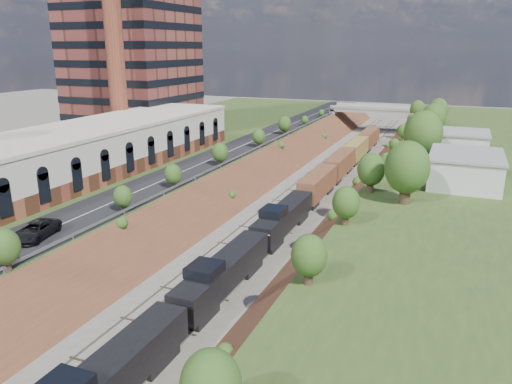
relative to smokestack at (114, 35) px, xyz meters
name	(u,v)px	position (x,y,z in m)	size (l,w,h in m)	color
platform_left	(149,157)	(3.00, 4.00, -22.50)	(44.00, 180.00, 5.00)	#344F20
embankment_left	(253,181)	(25.00, 4.00, -25.00)	(7.07, 180.00, 7.07)	brown
embankment_right	(378,194)	(47.00, 4.00, -25.00)	(7.07, 180.00, 7.07)	brown
rail_left_track	(298,185)	(33.40, 4.00, -24.91)	(1.58, 180.00, 0.18)	gray
rail_right_track	(328,188)	(38.60, 4.00, -24.91)	(1.58, 180.00, 0.18)	gray
road	(230,151)	(20.50, 4.00, -19.95)	(8.00, 180.00, 0.10)	black
guardrail	(251,150)	(24.60, 3.80, -19.45)	(0.10, 171.00, 0.70)	#99999E
commercial_building	(90,149)	(8.00, -18.00, -16.49)	(14.30, 62.30, 7.00)	brown
smokestack	(114,35)	(0.00, 0.00, 0.00)	(3.20, 3.20, 40.00)	brown
overpass	(375,114)	(36.00, 66.00, -20.08)	(24.50, 8.30, 7.40)	gray
white_building_near	(465,170)	(59.50, -4.00, -18.00)	(9.00, 12.00, 4.00)	silver
white_building_far	(463,143)	(59.00, 18.00, -18.20)	(8.00, 10.00, 3.60)	silver
tree_right_large	(407,168)	(53.00, -16.00, -15.62)	(5.25, 5.25, 7.61)	#473323
tree_left_crest	(99,206)	(24.20, -36.00, -17.96)	(2.45, 2.45, 3.55)	#473323
freight_train	(315,187)	(38.60, -3.79, -22.61)	(2.76, 111.69, 4.55)	black
suv	(35,230)	(21.03, -41.63, -19.10)	(2.65, 5.74, 1.60)	black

